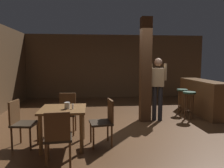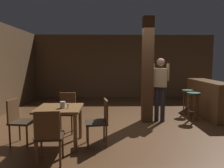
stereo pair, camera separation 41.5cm
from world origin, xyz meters
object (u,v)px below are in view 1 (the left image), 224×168
chair_east (105,120)px  bar_stool_mid (182,96)px  chair_north (67,111)px  salt_shaker (73,106)px  bar_stool_near (189,99)px  chair_south (58,136)px  napkin_cup (67,106)px  dining_table (63,115)px  bar_counter (200,97)px  chair_west (21,121)px  standing_person (158,85)px

chair_east → bar_stool_mid: chair_east is taller
chair_north → salt_shaker: chair_north is taller
bar_stool_mid → bar_stool_near: bearing=-97.1°
chair_south → salt_shaker: chair_south is taller
chair_south → napkin_cup: (0.06, 0.79, 0.31)m
dining_table → bar_counter: bearing=29.8°
chair_west → chair_east: bearing=-2.2°
chair_south → chair_west: bearing=132.5°
salt_shaker → bar_counter: bar_counter is taller
chair_west → bar_counter: 5.20m
chair_south → standing_person: standing_person is taller
dining_table → chair_south: chair_south is taller
napkin_cup → chair_south: bearing=-94.5°
napkin_cup → bar_counter: size_ratio=0.06×
chair_north → bar_stool_near: 3.42m
napkin_cup → salt_shaker: 0.11m
salt_shaker → bar_stool_mid: 4.02m
chair_south → bar_stool_near: (3.27, 2.52, 0.08)m
chair_west → bar_stool_mid: chair_west is taller
bar_stool_mid → salt_shaker: bearing=-142.8°
chair_west → bar_counter: size_ratio=0.41×
chair_north → chair_south: (0.04, -1.70, 0.00)m
chair_east → chair_south: size_ratio=1.00×
chair_east → salt_shaker: (-0.61, -0.07, 0.29)m
chair_east → bar_stool_mid: size_ratio=1.16×
salt_shaker → bar_stool_mid: size_ratio=0.12×
salt_shaker → bar_stool_near: size_ratio=0.12×
standing_person → bar_counter: (1.55, 0.62, -0.47)m
chair_east → chair_west: same height
standing_person → bar_stool_near: bearing=3.0°
standing_person → bar_stool_near: size_ratio=2.19×
napkin_cup → salt_shaker: (0.11, -0.02, -0.02)m
chair_south → salt_shaker: bearing=77.8°
napkin_cup → salt_shaker: size_ratio=1.37×
dining_table → chair_south: size_ratio=0.96×
dining_table → salt_shaker: salt_shaker is taller
salt_shaker → chair_north: bearing=102.6°
chair_north → napkin_cup: 0.96m
standing_person → bar_stool_near: standing_person is taller
chair_north → bar_stool_near: bearing=14.0°
chair_south → napkin_cup: chair_south is taller
chair_south → bar_counter: 4.97m
chair_north → bar_counter: bearing=19.6°
chair_north → chair_south: 1.70m
dining_table → napkin_cup: bearing=-40.0°
napkin_cup → chair_north: bearing=96.3°
chair_north → chair_south: size_ratio=1.00×
dining_table → bar_stool_near: bar_stool_near is taller
salt_shaker → chair_east: bearing=6.8°
chair_east → bar_stool_near: 3.01m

